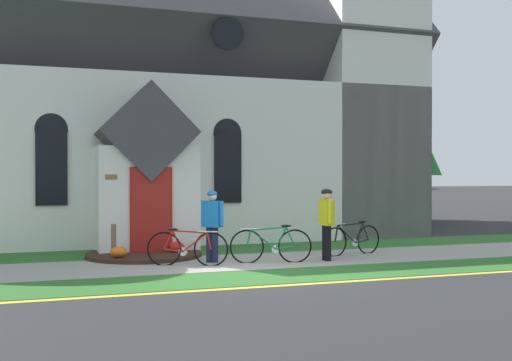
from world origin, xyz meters
The scene contains 15 objects.
ground centered at (0.00, 4.00, 0.00)m, with size 140.00×140.00×0.00m, color #2B2B2D.
sidewalk_slab centered at (0.77, 1.68, 0.01)m, with size 32.00×2.46×0.01m, color #99968E.
grass_verge centered at (0.77, -0.38, 0.00)m, with size 32.00×1.65×0.01m, color #2D6628.
church_lawn centered at (0.77, 3.92, 0.00)m, with size 24.00×2.03×0.01m, color #2D6628.
curb_paint_stripe centered at (0.77, -1.35, 0.00)m, with size 28.00×0.16×0.01m, color yellow.
church_building centered at (1.18, 9.54, 4.60)m, with size 13.54×11.73×13.10m.
church_sign centered at (-1.76, 3.43, 1.26)m, with size 1.76×0.22×1.92m.
flower_bed centered at (-1.77, 3.19, 0.07)m, with size 2.68×2.68×0.34m.
bicycle_red centered at (-1.13, 1.47, 0.38)m, with size 1.62×0.68×0.81m.
bicycle_green centered at (0.70, 1.30, 0.39)m, with size 1.75×0.47×0.85m.
bicycle_silver centered at (2.99, 1.93, 0.37)m, with size 1.71×0.45×0.82m.
cyclist_in_blue_jersey centered at (1.97, 1.20, 0.93)m, with size 0.26×0.66×1.60m.
cyclist_in_white_jersey centered at (-0.51, 1.73, 0.91)m, with size 0.44×0.56×1.57m.
roadside_conifer centered at (9.56, 10.81, 4.08)m, with size 3.74×3.74×6.29m.
distant_hill centered at (-5.26, 66.84, 0.00)m, with size 101.22×37.21×27.12m, color #847A5B.
Camera 1 is at (-3.98, -11.36, 1.93)m, focal length 43.70 mm.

